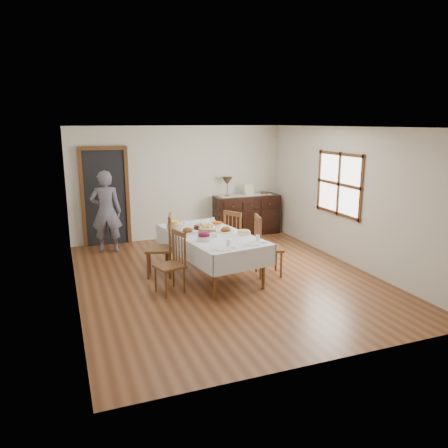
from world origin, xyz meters
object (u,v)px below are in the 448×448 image
object	(u,v)px
sideboard	(247,215)
person	(106,209)
chair_right_near	(266,245)
table_lamp	(227,182)
dining_table	(211,239)
chair_left_near	(172,262)
chair_left_far	(162,245)
chair_right_far	(237,236)

from	to	relation	value
sideboard	person	distance (m)	3.40
chair_right_near	sideboard	xyz separation A→B (m)	(0.88, 2.84, -0.07)
chair_right_near	table_lamp	world-z (taller)	table_lamp
dining_table	chair_right_near	bearing A→B (deg)	-26.43
dining_table	person	distance (m)	2.69
table_lamp	chair_right_near	bearing A→B (deg)	-97.65
dining_table	sideboard	xyz separation A→B (m)	(1.81, 2.55, -0.21)
dining_table	table_lamp	size ratio (longest dim) A/B	5.25
person	dining_table	bearing A→B (deg)	136.64
chair_left_near	table_lamp	distance (m)	3.82
dining_table	person	bearing A→B (deg)	116.22
chair_right_near	person	xyz separation A→B (m)	(-2.47, 2.48, 0.37)
dining_table	sideboard	size ratio (longest dim) A/B	1.52
dining_table	chair_left_far	bearing A→B (deg)	147.87
chair_right_near	chair_left_near	bearing A→B (deg)	109.43
chair_right_near	table_lamp	distance (m)	3.00
chair_left_near	chair_left_far	size ratio (longest dim) A/B	0.90
person	chair_right_far	bearing A→B (deg)	155.91
person	table_lamp	world-z (taller)	person
chair_right_far	person	world-z (taller)	person
chair_right_far	dining_table	bearing A→B (deg)	96.60
table_lamp	sideboard	bearing A→B (deg)	-4.52
chair_left_far	sideboard	distance (m)	3.42
chair_left_far	table_lamp	distance (m)	3.17
chair_right_far	table_lamp	bearing A→B (deg)	-47.94
chair_right_near	person	size ratio (longest dim) A/B	0.59
chair_left_near	person	distance (m)	2.79
chair_right_near	chair_left_far	bearing A→B (deg)	83.20
dining_table	chair_right_far	world-z (taller)	chair_right_far
chair_right_near	person	world-z (taller)	person
dining_table	chair_right_far	size ratio (longest dim) A/B	2.33
sideboard	chair_left_far	bearing A→B (deg)	-139.79
chair_left_near	chair_left_far	bearing A→B (deg)	161.85
chair_right_near	person	distance (m)	3.52
dining_table	chair_left_near	distance (m)	0.97
chair_left_near	person	xyz separation A→B (m)	(-0.72, 2.66, 0.42)
chair_left_near	table_lamp	world-z (taller)	table_lamp
chair_right_near	chair_right_far	xyz separation A→B (m)	(-0.20, 0.86, -0.03)
sideboard	person	world-z (taller)	person
dining_table	chair_left_far	xyz separation A→B (m)	(-0.80, 0.34, -0.13)
dining_table	table_lamp	distance (m)	2.97
chair_right_near	table_lamp	xyz separation A→B (m)	(0.39, 2.88, 0.76)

